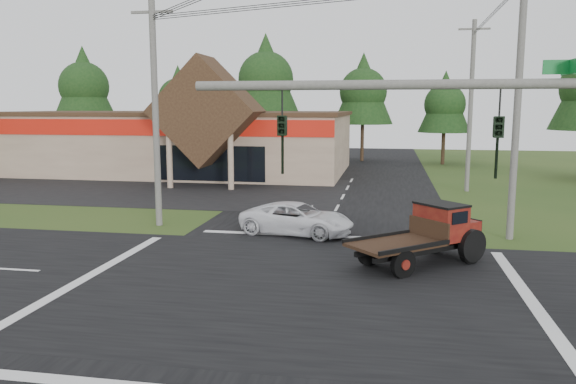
# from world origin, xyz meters

# --- Properties ---
(ground) EXTENTS (120.00, 120.00, 0.00)m
(ground) POSITION_xyz_m (0.00, 0.00, 0.00)
(ground) COLOR #294418
(ground) RESTS_ON ground
(road_ns) EXTENTS (12.00, 120.00, 0.02)m
(road_ns) POSITION_xyz_m (0.00, 0.00, 0.01)
(road_ns) COLOR black
(road_ns) RESTS_ON ground
(road_ew) EXTENTS (120.00, 12.00, 0.02)m
(road_ew) POSITION_xyz_m (0.00, 0.00, 0.01)
(road_ew) COLOR black
(road_ew) RESTS_ON ground
(parking_apron) EXTENTS (28.00, 14.00, 0.02)m
(parking_apron) POSITION_xyz_m (-14.00, 19.00, 0.01)
(parking_apron) COLOR black
(parking_apron) RESTS_ON ground
(cvs_building) EXTENTS (30.40, 18.20, 9.19)m
(cvs_building) POSITION_xyz_m (-15.70, 29.57, 2.78)
(cvs_building) COLOR gray
(cvs_building) RESTS_ON ground
(utility_pole_nw) EXTENTS (2.00, 0.30, 10.50)m
(utility_pole_nw) POSITION_xyz_m (-8.00, 8.00, 5.39)
(utility_pole_nw) COLOR #595651
(utility_pole_nw) RESTS_ON ground
(utility_pole_ne) EXTENTS (2.00, 0.30, 11.50)m
(utility_pole_ne) POSITION_xyz_m (8.00, 8.00, 5.89)
(utility_pole_ne) COLOR #595651
(utility_pole_ne) RESTS_ON ground
(utility_pole_n) EXTENTS (2.00, 0.30, 11.20)m
(utility_pole_n) POSITION_xyz_m (8.00, 22.00, 5.74)
(utility_pole_n) COLOR #595651
(utility_pole_n) RESTS_ON ground
(tree_row_a) EXTENTS (6.72, 6.72, 12.12)m
(tree_row_a) POSITION_xyz_m (-30.00, 40.00, 8.05)
(tree_row_a) COLOR #332316
(tree_row_a) RESTS_ON ground
(tree_row_b) EXTENTS (5.60, 5.60, 10.10)m
(tree_row_b) POSITION_xyz_m (-20.00, 42.00, 6.70)
(tree_row_b) COLOR #332316
(tree_row_b) RESTS_ON ground
(tree_row_c) EXTENTS (7.28, 7.28, 13.13)m
(tree_row_c) POSITION_xyz_m (-10.00, 41.00, 8.72)
(tree_row_c) COLOR #332316
(tree_row_c) RESTS_ON ground
(tree_row_d) EXTENTS (6.16, 6.16, 11.11)m
(tree_row_d) POSITION_xyz_m (0.00, 42.00, 7.38)
(tree_row_d) COLOR #332316
(tree_row_d) RESTS_ON ground
(tree_row_e) EXTENTS (5.04, 5.04, 9.09)m
(tree_row_e) POSITION_xyz_m (8.00, 40.00, 6.03)
(tree_row_e) COLOR #332316
(tree_row_e) RESTS_ON ground
(antique_flatbed_truck) EXTENTS (5.29, 5.01, 2.21)m
(antique_flatbed_truck) POSITION_xyz_m (3.93, 3.16, 1.10)
(antique_flatbed_truck) COLOR #500B0B
(antique_flatbed_truck) RESTS_ON ground
(white_pickup) EXTENTS (5.40, 3.31, 1.40)m
(white_pickup) POSITION_xyz_m (-1.16, 7.31, 0.70)
(white_pickup) COLOR white
(white_pickup) RESTS_ON ground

